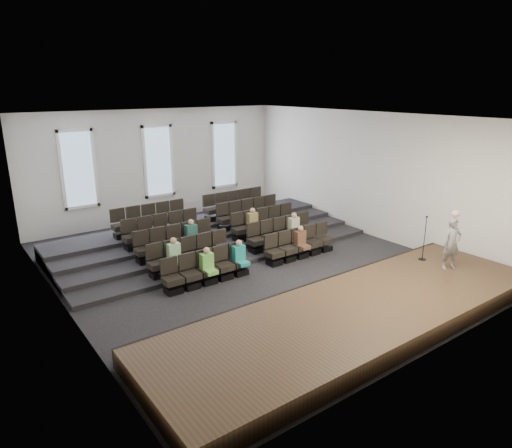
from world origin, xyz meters
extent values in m
plane|color=black|center=(0.00, 0.00, 0.00)|extent=(14.00, 14.00, 0.00)
cube|color=white|center=(0.00, 0.00, 5.01)|extent=(12.00, 14.00, 0.02)
cube|color=silver|center=(0.00, 7.02, 2.50)|extent=(12.00, 0.04, 5.00)
cube|color=silver|center=(0.00, -7.02, 2.50)|extent=(12.00, 0.04, 5.00)
cube|color=silver|center=(-6.02, 0.00, 2.50)|extent=(0.04, 14.00, 5.00)
cube|color=silver|center=(6.02, 0.00, 2.50)|extent=(0.04, 14.00, 5.00)
cube|color=#432E1C|center=(0.00, -5.10, 0.25)|extent=(11.80, 3.60, 0.50)
cube|color=black|center=(0.00, -3.33, 0.25)|extent=(11.80, 0.06, 0.52)
cube|color=black|center=(0.00, 2.33, 0.07)|extent=(11.80, 4.80, 0.15)
cube|color=black|center=(0.00, 2.85, 0.15)|extent=(11.80, 3.75, 0.30)
cube|color=black|center=(0.00, 3.38, 0.22)|extent=(11.80, 2.70, 0.45)
cube|color=black|center=(0.00, 3.90, 0.30)|extent=(11.80, 1.65, 0.60)
cube|color=black|center=(-3.13, -0.60, 0.10)|extent=(0.47, 0.43, 0.20)
cube|color=black|center=(-3.13, -0.60, 0.41)|extent=(0.55, 0.50, 0.19)
cube|color=black|center=(-3.13, -0.39, 0.82)|extent=(0.55, 0.08, 0.50)
cube|color=black|center=(-2.53, -0.60, 0.10)|extent=(0.47, 0.43, 0.20)
cube|color=black|center=(-2.53, -0.60, 0.41)|extent=(0.55, 0.50, 0.19)
cube|color=black|center=(-2.53, -0.39, 0.82)|extent=(0.55, 0.08, 0.50)
cube|color=black|center=(-1.93, -0.60, 0.10)|extent=(0.47, 0.43, 0.20)
cube|color=black|center=(-1.93, -0.60, 0.41)|extent=(0.55, 0.50, 0.19)
cube|color=black|center=(-1.93, -0.39, 0.82)|extent=(0.55, 0.08, 0.50)
cube|color=black|center=(-1.33, -0.60, 0.10)|extent=(0.47, 0.43, 0.20)
cube|color=black|center=(-1.33, -0.60, 0.41)|extent=(0.55, 0.50, 0.19)
cube|color=black|center=(-1.33, -0.39, 0.82)|extent=(0.55, 0.08, 0.50)
cube|color=black|center=(-0.73, -0.60, 0.10)|extent=(0.47, 0.43, 0.20)
cube|color=black|center=(-0.73, -0.60, 0.41)|extent=(0.55, 0.50, 0.19)
cube|color=black|center=(-0.73, -0.39, 0.82)|extent=(0.55, 0.08, 0.50)
cube|color=black|center=(0.73, -0.60, 0.10)|extent=(0.47, 0.43, 0.20)
cube|color=black|center=(0.73, -0.60, 0.41)|extent=(0.55, 0.50, 0.19)
cube|color=black|center=(0.73, -0.39, 0.82)|extent=(0.55, 0.08, 0.50)
cube|color=black|center=(1.33, -0.60, 0.10)|extent=(0.47, 0.43, 0.20)
cube|color=black|center=(1.33, -0.60, 0.41)|extent=(0.55, 0.50, 0.19)
cube|color=black|center=(1.33, -0.39, 0.82)|extent=(0.55, 0.08, 0.50)
cube|color=black|center=(1.93, -0.60, 0.10)|extent=(0.47, 0.43, 0.20)
cube|color=black|center=(1.93, -0.60, 0.41)|extent=(0.55, 0.50, 0.19)
cube|color=black|center=(1.93, -0.39, 0.82)|extent=(0.55, 0.08, 0.50)
cube|color=black|center=(2.53, -0.60, 0.10)|extent=(0.47, 0.43, 0.20)
cube|color=black|center=(2.53, -0.60, 0.41)|extent=(0.55, 0.50, 0.19)
cube|color=black|center=(2.53, -0.39, 0.82)|extent=(0.55, 0.08, 0.50)
cube|color=black|center=(3.13, -0.60, 0.10)|extent=(0.47, 0.43, 0.20)
cube|color=black|center=(3.13, -0.60, 0.41)|extent=(0.55, 0.50, 0.19)
cube|color=black|center=(3.13, -0.39, 0.82)|extent=(0.55, 0.08, 0.50)
cube|color=black|center=(-3.13, 0.45, 0.25)|extent=(0.47, 0.43, 0.20)
cube|color=black|center=(-3.13, 0.45, 0.56)|extent=(0.55, 0.50, 0.19)
cube|color=black|center=(-3.13, 0.66, 0.97)|extent=(0.55, 0.08, 0.50)
cube|color=black|center=(-2.53, 0.45, 0.25)|extent=(0.47, 0.43, 0.20)
cube|color=black|center=(-2.53, 0.45, 0.56)|extent=(0.55, 0.50, 0.19)
cube|color=black|center=(-2.53, 0.66, 0.97)|extent=(0.55, 0.08, 0.50)
cube|color=black|center=(-1.93, 0.45, 0.25)|extent=(0.47, 0.43, 0.20)
cube|color=black|center=(-1.93, 0.45, 0.56)|extent=(0.55, 0.50, 0.19)
cube|color=black|center=(-1.93, 0.66, 0.97)|extent=(0.55, 0.08, 0.50)
cube|color=black|center=(-1.33, 0.45, 0.25)|extent=(0.47, 0.43, 0.20)
cube|color=black|center=(-1.33, 0.45, 0.56)|extent=(0.55, 0.50, 0.19)
cube|color=black|center=(-1.33, 0.66, 0.97)|extent=(0.55, 0.08, 0.50)
cube|color=black|center=(-0.73, 0.45, 0.25)|extent=(0.47, 0.43, 0.20)
cube|color=black|center=(-0.73, 0.45, 0.56)|extent=(0.55, 0.50, 0.19)
cube|color=black|center=(-0.73, 0.66, 0.97)|extent=(0.55, 0.08, 0.50)
cube|color=black|center=(0.73, 0.45, 0.25)|extent=(0.47, 0.43, 0.20)
cube|color=black|center=(0.73, 0.45, 0.56)|extent=(0.55, 0.50, 0.19)
cube|color=black|center=(0.73, 0.66, 0.97)|extent=(0.55, 0.08, 0.50)
cube|color=black|center=(1.33, 0.45, 0.25)|extent=(0.47, 0.43, 0.20)
cube|color=black|center=(1.33, 0.45, 0.56)|extent=(0.55, 0.50, 0.19)
cube|color=black|center=(1.33, 0.66, 0.97)|extent=(0.55, 0.08, 0.50)
cube|color=black|center=(1.93, 0.45, 0.25)|extent=(0.47, 0.43, 0.20)
cube|color=black|center=(1.93, 0.45, 0.56)|extent=(0.55, 0.50, 0.19)
cube|color=black|center=(1.93, 0.66, 0.97)|extent=(0.55, 0.08, 0.50)
cube|color=black|center=(2.53, 0.45, 0.25)|extent=(0.47, 0.43, 0.20)
cube|color=black|center=(2.53, 0.45, 0.56)|extent=(0.55, 0.50, 0.19)
cube|color=black|center=(2.53, 0.66, 0.97)|extent=(0.55, 0.08, 0.50)
cube|color=black|center=(3.13, 0.45, 0.25)|extent=(0.47, 0.43, 0.20)
cube|color=black|center=(3.13, 0.45, 0.56)|extent=(0.55, 0.50, 0.19)
cube|color=black|center=(3.13, 0.66, 0.97)|extent=(0.55, 0.08, 0.50)
cube|color=black|center=(-3.13, 1.50, 0.40)|extent=(0.47, 0.42, 0.20)
cube|color=black|center=(-3.13, 1.50, 0.71)|extent=(0.55, 0.50, 0.19)
cube|color=black|center=(-3.13, 1.71, 1.12)|extent=(0.55, 0.08, 0.50)
cube|color=black|center=(-2.53, 1.50, 0.40)|extent=(0.47, 0.42, 0.20)
cube|color=black|center=(-2.53, 1.50, 0.71)|extent=(0.55, 0.50, 0.19)
cube|color=black|center=(-2.53, 1.71, 1.12)|extent=(0.55, 0.08, 0.50)
cube|color=black|center=(-1.93, 1.50, 0.40)|extent=(0.47, 0.42, 0.20)
cube|color=black|center=(-1.93, 1.50, 0.71)|extent=(0.55, 0.50, 0.19)
cube|color=black|center=(-1.93, 1.71, 1.12)|extent=(0.55, 0.08, 0.50)
cube|color=black|center=(-1.33, 1.50, 0.40)|extent=(0.47, 0.42, 0.20)
cube|color=black|center=(-1.33, 1.50, 0.71)|extent=(0.55, 0.50, 0.19)
cube|color=black|center=(-1.33, 1.71, 1.12)|extent=(0.55, 0.08, 0.50)
cube|color=black|center=(-0.73, 1.50, 0.40)|extent=(0.47, 0.42, 0.20)
cube|color=black|center=(-0.73, 1.50, 0.71)|extent=(0.55, 0.50, 0.19)
cube|color=black|center=(-0.73, 1.71, 1.12)|extent=(0.55, 0.08, 0.50)
cube|color=black|center=(0.73, 1.50, 0.40)|extent=(0.47, 0.42, 0.20)
cube|color=black|center=(0.73, 1.50, 0.71)|extent=(0.55, 0.50, 0.19)
cube|color=black|center=(0.73, 1.71, 1.12)|extent=(0.55, 0.08, 0.50)
cube|color=black|center=(1.33, 1.50, 0.40)|extent=(0.47, 0.42, 0.20)
cube|color=black|center=(1.33, 1.50, 0.71)|extent=(0.55, 0.50, 0.19)
cube|color=black|center=(1.33, 1.71, 1.12)|extent=(0.55, 0.08, 0.50)
cube|color=black|center=(1.93, 1.50, 0.40)|extent=(0.47, 0.42, 0.20)
cube|color=black|center=(1.93, 1.50, 0.71)|extent=(0.55, 0.50, 0.19)
cube|color=black|center=(1.93, 1.71, 1.12)|extent=(0.55, 0.08, 0.50)
cube|color=black|center=(2.53, 1.50, 0.40)|extent=(0.47, 0.42, 0.20)
cube|color=black|center=(2.53, 1.50, 0.71)|extent=(0.55, 0.50, 0.19)
cube|color=black|center=(2.53, 1.71, 1.12)|extent=(0.55, 0.08, 0.50)
cube|color=black|center=(3.13, 1.50, 0.40)|extent=(0.47, 0.42, 0.20)
cube|color=black|center=(3.13, 1.50, 0.71)|extent=(0.55, 0.50, 0.19)
cube|color=black|center=(3.13, 1.71, 1.12)|extent=(0.55, 0.08, 0.50)
cube|color=black|center=(-3.13, 2.55, 0.55)|extent=(0.47, 0.42, 0.20)
cube|color=black|center=(-3.13, 2.55, 0.86)|extent=(0.55, 0.50, 0.19)
cube|color=black|center=(-3.13, 2.76, 1.27)|extent=(0.55, 0.08, 0.50)
cube|color=black|center=(-2.53, 2.55, 0.55)|extent=(0.47, 0.42, 0.20)
cube|color=black|center=(-2.53, 2.55, 0.86)|extent=(0.55, 0.50, 0.19)
cube|color=black|center=(-2.53, 2.76, 1.27)|extent=(0.55, 0.08, 0.50)
cube|color=black|center=(-1.93, 2.55, 0.55)|extent=(0.47, 0.42, 0.20)
cube|color=black|center=(-1.93, 2.55, 0.86)|extent=(0.55, 0.50, 0.19)
cube|color=black|center=(-1.93, 2.76, 1.27)|extent=(0.55, 0.08, 0.50)
cube|color=black|center=(-1.33, 2.55, 0.55)|extent=(0.47, 0.42, 0.20)
cube|color=black|center=(-1.33, 2.55, 0.86)|extent=(0.55, 0.50, 0.19)
cube|color=black|center=(-1.33, 2.76, 1.27)|extent=(0.55, 0.08, 0.50)
cube|color=black|center=(-0.73, 2.55, 0.55)|extent=(0.47, 0.42, 0.20)
cube|color=black|center=(-0.73, 2.55, 0.86)|extent=(0.55, 0.50, 0.19)
cube|color=black|center=(-0.73, 2.76, 1.27)|extent=(0.55, 0.08, 0.50)
cube|color=black|center=(0.73, 2.55, 0.55)|extent=(0.47, 0.42, 0.20)
cube|color=black|center=(0.73, 2.55, 0.86)|extent=(0.55, 0.50, 0.19)
cube|color=black|center=(0.73, 2.76, 1.27)|extent=(0.55, 0.08, 0.50)
cube|color=black|center=(1.33, 2.55, 0.55)|extent=(0.47, 0.42, 0.20)
cube|color=black|center=(1.33, 2.55, 0.86)|extent=(0.55, 0.50, 0.19)
cube|color=black|center=(1.33, 2.76, 1.27)|extent=(0.55, 0.08, 0.50)
cube|color=black|center=(1.93, 2.55, 0.55)|extent=(0.47, 0.42, 0.20)
cube|color=black|center=(1.93, 2.55, 0.86)|extent=(0.55, 0.50, 0.19)
cube|color=black|center=(1.93, 2.76, 1.27)|extent=(0.55, 0.08, 0.50)
cube|color=black|center=(2.53, 2.55, 0.55)|extent=(0.47, 0.42, 0.20)
cube|color=black|center=(2.53, 2.55, 0.86)|extent=(0.55, 0.50, 0.19)
cube|color=black|center=(2.53, 2.76, 1.27)|extent=(0.55, 0.08, 0.50)
cube|color=black|center=(3.13, 2.55, 0.55)|extent=(0.47, 0.42, 0.20)
cube|color=black|center=(3.13, 2.55, 0.86)|extent=(0.55, 0.50, 0.19)
cube|color=black|center=(3.13, 2.76, 1.27)|extent=(0.55, 0.08, 0.50)
cube|color=black|center=(-3.13, 3.60, 0.70)|extent=(0.47, 0.42, 0.20)
cube|color=black|center=(-3.13, 3.60, 1.01)|extent=(0.55, 0.50, 0.19)
cube|color=black|center=(-3.13, 3.81, 1.42)|extent=(0.55, 0.08, 0.50)
cube|color=black|center=(-2.53, 3.60, 0.70)|extent=(0.47, 0.42, 0.20)
cube|color=black|center=(-2.53, 3.60, 1.01)|extent=(0.55, 0.50, 0.19)
cube|color=black|center=(-2.53, 3.81, 1.42)|extent=(0.55, 0.08, 0.50)
cube|color=black|center=(-1.93, 3.60, 0.70)|extent=(0.47, 0.42, 0.20)
cube|color=black|center=(-1.93, 3.60, 1.01)|extent=(0.55, 0.50, 0.19)
cube|color=black|center=(-1.93, 3.81, 1.42)|extent=(0.55, 0.08, 0.50)
cube|color=black|center=(-1.33, 3.60, 0.70)|extent=(0.47, 0.42, 0.20)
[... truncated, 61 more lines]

